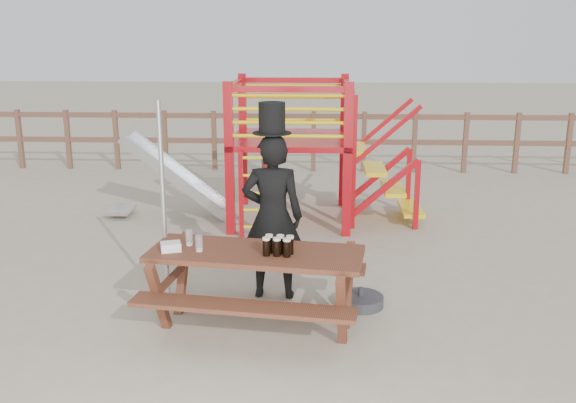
% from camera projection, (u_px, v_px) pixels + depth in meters
% --- Properties ---
extents(ground, '(60.00, 60.00, 0.00)m').
position_uv_depth(ground, '(254.00, 323.00, 6.22)').
color(ground, tan).
rests_on(ground, ground).
extents(back_fence, '(15.09, 0.09, 1.20)m').
position_uv_depth(back_fence, '(289.00, 135.00, 12.79)').
color(back_fence, brown).
rests_on(back_fence, ground).
extents(playground_fort, '(4.71, 1.84, 2.10)m').
position_uv_depth(playground_fort, '(286.00, 148.00, 9.40)').
color(playground_fort, '#AE0B13').
rests_on(playground_fort, ground).
extents(picnic_table, '(2.14, 1.62, 0.77)m').
position_uv_depth(picnic_table, '(256.00, 280.00, 6.01)').
color(picnic_table, brown).
rests_on(picnic_table, ground).
extents(man_with_hat, '(0.64, 0.42, 2.06)m').
position_uv_depth(man_with_hat, '(273.00, 212.00, 6.63)').
color(man_with_hat, black).
rests_on(man_with_hat, ground).
extents(metal_pole, '(0.05, 0.05, 2.11)m').
position_uv_depth(metal_pole, '(164.00, 209.00, 6.27)').
color(metal_pole, '#B2B2B7').
rests_on(metal_pole, ground).
extents(parasol_base, '(0.47, 0.47, 0.20)m').
position_uv_depth(parasol_base, '(360.00, 301.00, 6.59)').
color(parasol_base, '#323136').
rests_on(parasol_base, ground).
extents(paper_bag, '(0.21, 0.19, 0.08)m').
position_uv_depth(paper_bag, '(171.00, 247.00, 5.94)').
color(paper_bag, white).
rests_on(paper_bag, picnic_table).
extents(stout_pints, '(0.28, 0.18, 0.17)m').
position_uv_depth(stout_pints, '(278.00, 246.00, 5.83)').
color(stout_pints, black).
rests_on(stout_pints, picnic_table).
extents(empty_glasses, '(0.19, 0.23, 0.15)m').
position_uv_depth(empty_glasses, '(194.00, 241.00, 6.00)').
color(empty_glasses, silver).
rests_on(empty_glasses, picnic_table).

